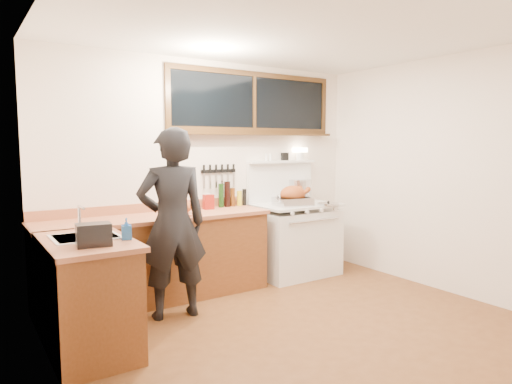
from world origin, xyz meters
TOP-DOWN VIEW (x-y plane):
  - ground_plane at (0.00, 0.00)m, footprint 4.00×3.50m
  - room_shell at (0.00, 0.00)m, footprint 4.10×3.60m
  - counter_back at (-0.80, 1.45)m, footprint 2.44×0.64m
  - counter_left at (-1.70, 0.62)m, footprint 0.64×1.09m
  - sink_unit at (-1.68, 0.70)m, footprint 0.50×0.45m
  - vintage_stove at (1.00, 1.41)m, footprint 1.02×0.74m
  - back_window at (0.60, 1.72)m, footprint 2.32×0.13m
  - left_doorway at (-1.99, -0.55)m, footprint 0.02×1.04m
  - knife_strip at (0.10, 1.73)m, footprint 0.46×0.03m
  - man at (-0.84, 0.92)m, footprint 0.71×0.53m
  - soap_bottle at (-1.43, 0.44)m, footprint 0.09×0.09m
  - toaster at (-1.70, 0.34)m, footprint 0.26×0.19m
  - cutting_board at (-0.56, 1.32)m, footprint 0.42×0.35m
  - roast_turkey at (0.87, 1.27)m, footprint 0.47×0.37m
  - stockpot at (1.25, 1.62)m, footprint 0.39×0.39m
  - saucepan at (1.16, 1.60)m, footprint 0.20×0.31m
  - pot_lid at (1.28, 1.11)m, footprint 0.28×0.28m
  - coffee_tin at (-0.13, 1.57)m, footprint 0.12×0.10m
  - pitcher at (-0.09, 1.66)m, footprint 0.11×0.11m
  - bottle_cluster at (0.20, 1.63)m, footprint 0.38×0.07m

SIDE VIEW (x-z plane):
  - ground_plane at x=0.00m, z-range -0.02..0.00m
  - counter_left at x=-1.70m, z-range 0.00..0.90m
  - counter_back at x=-0.80m, z-range -0.05..0.95m
  - vintage_stove at x=1.00m, z-range -0.33..1.26m
  - sink_unit at x=-1.68m, z-range 0.66..1.03m
  - man at x=-0.84m, z-range 0.00..1.79m
  - pot_lid at x=1.28m, z-range 0.89..0.93m
  - cutting_board at x=-0.56m, z-range 0.89..1.02m
  - saucepan at x=1.16m, z-range 0.90..1.03m
  - toaster at x=-1.70m, z-range 0.90..1.07m
  - coffee_tin at x=-0.13m, z-range 0.90..1.07m
  - pitcher at x=-0.09m, z-range 0.90..1.07m
  - soap_bottle at x=-1.43m, z-range 0.90..1.07m
  - roast_turkey at x=0.87m, z-range 0.88..1.12m
  - bottle_cluster at x=0.20m, z-range 0.88..1.18m
  - stockpot at x=1.25m, z-range 0.90..1.18m
  - left_doorway at x=-1.99m, z-range 0.00..2.17m
  - knife_strip at x=0.10m, z-range 1.17..1.45m
  - room_shell at x=0.00m, z-range 0.32..2.97m
  - back_window at x=0.60m, z-range 1.68..2.45m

